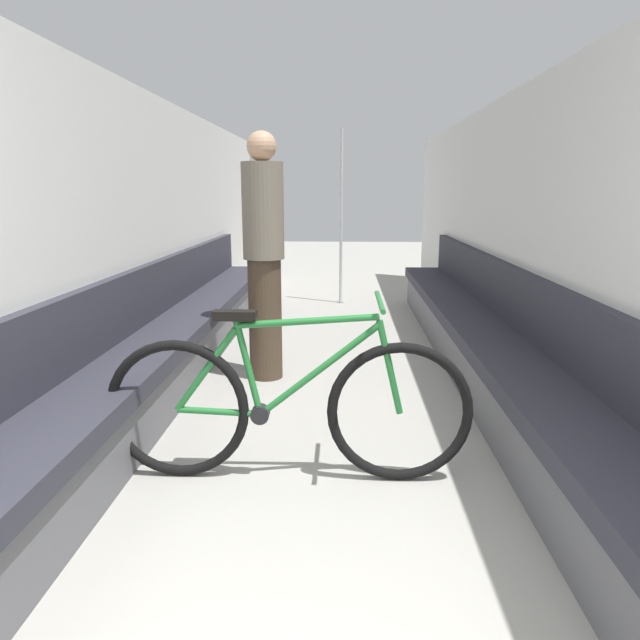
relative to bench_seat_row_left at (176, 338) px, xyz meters
The scene contains 7 objects.
wall_left 0.82m from the bench_seat_row_left, 167.02° to the left, with size 0.10×10.03×2.12m, color silver.
wall_right 2.70m from the bench_seat_row_left, ahead, with size 0.10×10.03×2.12m, color silver.
bench_seat_row_left is the anchor object (origin of this frame).
bench_seat_row_right 2.32m from the bench_seat_row_left, ahead, with size 0.48×5.99×0.85m.
bicycle 1.89m from the bench_seat_row_left, 57.65° to the right, with size 1.77×0.46×0.90m.
grab_pole_near 3.26m from the bench_seat_row_left, 66.94° to the left, with size 0.08×0.08×2.10m.
passenger_standing 0.95m from the bench_seat_row_left, ahead, with size 0.30×0.30×1.79m.
Camera 1 is at (0.11, -0.81, 1.39)m, focal length 32.00 mm.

